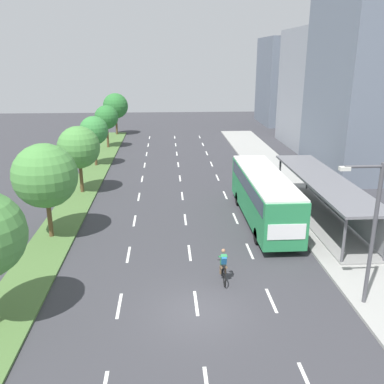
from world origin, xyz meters
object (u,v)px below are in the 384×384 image
object	(u,v)px
median_tree_farthest	(115,106)
median_tree_fourth	(94,131)
median_tree_third	(79,147)
streetlight	(370,226)
bus_shelter	(326,195)
cyclist	(223,267)
bus	(264,193)
median_tree_fifth	(106,117)
median_tree_second	(45,176)

from	to	relation	value
median_tree_farthest	median_tree_fourth	bearing A→B (deg)	-90.71
median_tree_third	median_tree_farthest	distance (m)	26.95
streetlight	median_tree_farthest	bearing A→B (deg)	109.42
bus_shelter	cyclist	bearing A→B (deg)	-136.32
median_tree_fourth	bus	bearing A→B (deg)	-49.68
bus_shelter	bus	bearing A→B (deg)	179.08
median_tree_fifth	median_tree_farthest	xyz separation A→B (m)	(0.12, 8.98, 0.36)
cyclist	median_tree_third	xyz separation A→B (m)	(-9.71, 14.90, 3.05)
median_tree_fifth	cyclist	bearing A→B (deg)	-73.31
streetlight	median_tree_fifth	bearing A→B (deg)	114.02
median_tree_second	median_tree_third	bearing A→B (deg)	88.40
bus_shelter	streetlight	distance (m)	10.61
bus	median_tree_farthest	size ratio (longest dim) A/B	1.96
median_tree_second	median_tree_farthest	xyz separation A→B (m)	(0.23, 35.93, 0.12)
median_tree_fourth	streetlight	bearing A→B (deg)	-59.00
bus	median_tree_fourth	distance (m)	21.23
median_tree_second	median_tree_fifth	bearing A→B (deg)	89.76
bus	cyclist	world-z (taller)	bus
median_tree_farthest	bus_shelter	bearing A→B (deg)	-62.54
bus	median_tree_farthest	xyz separation A→B (m)	(-13.48, 34.11, 2.06)
bus_shelter	median_tree_fourth	distance (m)	24.28
bus_shelter	bus	world-z (taller)	bus
median_tree_farthest	streetlight	bearing A→B (deg)	-70.58
bus	cyclist	xyz separation A→B (m)	(-3.75, -7.74, -1.28)
bus_shelter	streetlight	xyz separation A→B (m)	(-2.11, -10.20, 2.02)
bus	median_tree_third	xyz separation A→B (m)	(-13.46, 7.16, 1.77)
bus	median_tree_second	distance (m)	13.97
median_tree_second	streetlight	size ratio (longest dim) A/B	0.90
median_tree_fourth	median_tree_farthest	size ratio (longest dim) A/B	0.87
cyclist	median_tree_second	world-z (taller)	median_tree_second
bus	median_tree_third	distance (m)	15.35
cyclist	streetlight	distance (m)	7.14
streetlight	bus	bearing A→B (deg)	101.92
streetlight	median_tree_fourth	bearing A→B (deg)	121.00
cyclist	median_tree_fifth	xyz separation A→B (m)	(-9.85, 32.86, 2.97)
bus_shelter	median_tree_third	size ratio (longest dim) A/B	2.57
cyclist	median_tree_farthest	distance (m)	43.09
cyclist	median_tree_third	bearing A→B (deg)	123.09
bus	median_tree_third	world-z (taller)	median_tree_third
bus_shelter	median_tree_farthest	bearing A→B (deg)	117.46
median_tree_third	median_tree_farthest	xyz separation A→B (m)	(-0.02, 26.94, 0.29)
bus_shelter	bus	xyz separation A→B (m)	(-4.28, 0.07, 0.20)
median_tree_second	bus_shelter	bearing A→B (deg)	5.55
cyclist	median_tree_second	size ratio (longest dim) A/B	0.31
bus	median_tree_third	bearing A→B (deg)	151.98
cyclist	median_tree_third	size ratio (longest dim) A/B	0.34
median_tree_third	streetlight	xyz separation A→B (m)	(15.63, -17.43, 0.05)
bus_shelter	median_tree_second	xyz separation A→B (m)	(-17.99, -1.75, 2.14)
cyclist	bus_shelter	bearing A→B (deg)	43.68
median_tree_fourth	streetlight	xyz separation A→B (m)	(15.87, -26.41, 0.22)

